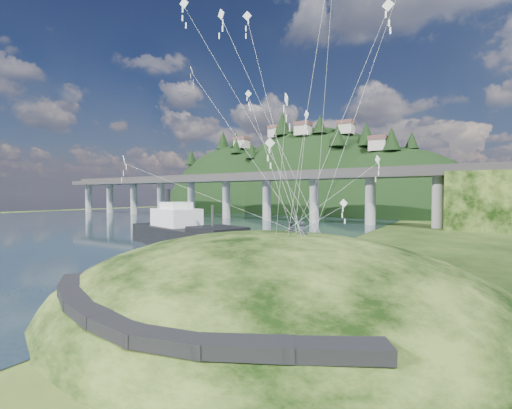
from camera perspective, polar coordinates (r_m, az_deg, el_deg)
The scene contains 10 objects.
ground at distance 30.32m, azimuth -12.88°, elevation -13.51°, with size 320.00×320.00×0.00m, color black.
water at distance 105.94m, azimuth -29.30°, elevation -2.83°, with size 240.00×240.00×0.00m, color #2B414F.
grass_hill at distance 27.67m, azimuth 2.79°, elevation -18.23°, with size 36.00×32.00×13.00m.
footpath at distance 18.14m, azimuth -18.14°, elevation -17.17°, with size 22.29×5.84×0.83m.
bridge at distance 102.31m, azimuth 4.52°, elevation 2.66°, with size 160.00×11.00×15.00m.
far_ridge at distance 157.42m, azimuth 7.72°, elevation -3.94°, with size 153.00×70.00×94.50m.
work_barge at distance 52.74m, azimuth -11.64°, elevation -4.59°, with size 26.02×14.03×8.79m.
wooden_dock at distance 39.54m, azimuth -13.91°, elevation -9.32°, with size 13.17×2.21×0.94m.
kite_flyers at distance 27.01m, azimuth 6.81°, elevation -2.86°, with size 2.63×2.48×1.96m.
kite_swarm at distance 29.31m, azimuth 5.46°, elevation 22.03°, with size 17.52×16.45×21.74m.
Camera 1 is at (20.67, -20.72, 7.92)m, focal length 24.00 mm.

